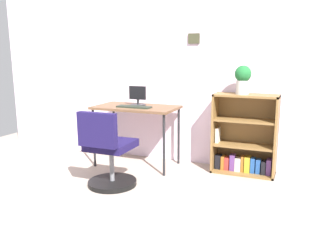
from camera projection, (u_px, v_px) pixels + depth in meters
name	position (u px, v px, depth m)	size (l,w,h in m)	color
ground_plane	(71.00, 232.00, 2.76)	(6.24, 6.24, 0.00)	#A29083
wall_back	(170.00, 71.00, 4.47)	(5.20, 0.12, 2.35)	silver
desk	(136.00, 111.00, 4.29)	(1.02, 0.57, 0.76)	brown
monitor	(138.00, 97.00, 4.33)	(0.22, 0.19, 0.24)	#262628
keyboard	(134.00, 107.00, 4.17)	(0.42, 0.14, 0.02)	#242C23
office_chair	(108.00, 155.00, 3.62)	(0.52, 0.55, 0.83)	black
bookshelf_low	(244.00, 139.00, 4.08)	(0.73, 0.30, 0.94)	brown
potted_plant_on_shelf	(243.00, 78.00, 3.90)	(0.19, 0.19, 0.33)	#B7B2A8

